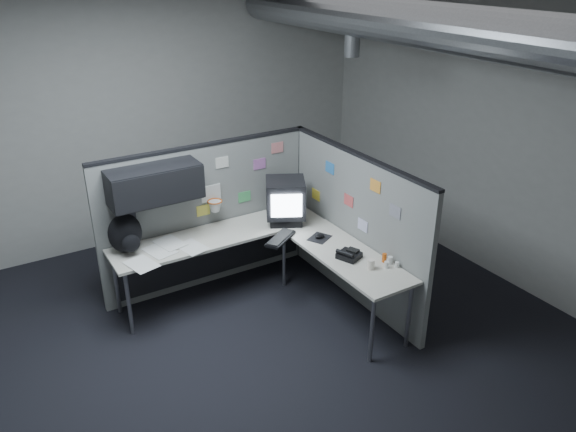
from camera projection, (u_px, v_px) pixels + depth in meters
room at (327, 119)px, 4.89m from camera, size 5.62×5.62×3.22m
partition_back at (195, 205)px, 5.93m from camera, size 2.44×0.42×1.63m
partition_right at (355, 227)px, 5.85m from camera, size 0.07×2.23×1.63m
desk at (253, 248)px, 5.86m from camera, size 2.31×2.11×0.73m
monitor at (285, 200)px, 6.10m from camera, size 0.56×0.56×0.47m
keyboard at (281, 238)px, 5.78m from camera, size 0.44×0.36×0.04m
mouse at (320, 237)px, 5.81m from camera, size 0.29×0.27×0.05m
phone at (349, 255)px, 5.42m from camera, size 0.25×0.26×0.10m
bottles at (389, 261)px, 5.31m from camera, size 0.14×0.19×0.09m
cup at (371, 264)px, 5.23m from camera, size 0.09×0.09×0.10m
papers at (166, 251)px, 5.55m from camera, size 0.85×0.64×0.01m
backpack at (126, 234)px, 5.47m from camera, size 0.38×0.37×0.41m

